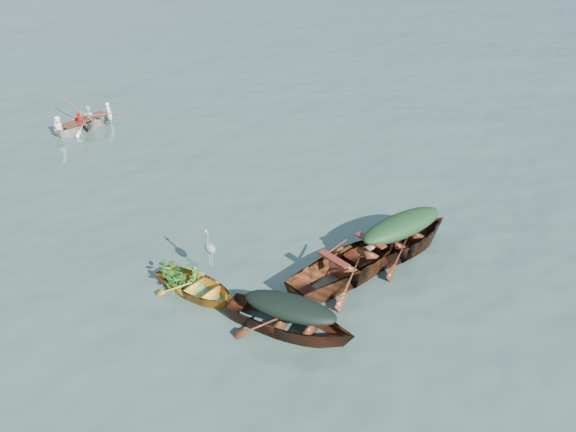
% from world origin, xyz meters
% --- Properties ---
extents(ground, '(140.00, 140.00, 0.00)m').
position_xyz_m(ground, '(0.00, 0.00, 0.00)').
color(ground, '#3A514A').
rests_on(ground, ground).
extents(yellow_dinghy, '(2.17, 3.10, 0.75)m').
position_xyz_m(yellow_dinghy, '(-3.58, 1.54, 0.00)').
color(yellow_dinghy, gold).
rests_on(yellow_dinghy, ground).
extents(dark_covered_boat, '(3.18, 3.94, 0.95)m').
position_xyz_m(dark_covered_boat, '(-2.53, -0.70, 0.00)').
color(dark_covered_boat, '#522A13').
rests_on(dark_covered_boat, ground).
extents(green_tarp_boat, '(4.91, 1.79, 1.15)m').
position_xyz_m(green_tarp_boat, '(1.52, 0.21, 0.00)').
color(green_tarp_boat, '#461810').
rests_on(green_tarp_boat, ground).
extents(open_wooden_boat, '(5.29, 2.17, 1.25)m').
position_xyz_m(open_wooden_boat, '(-0.18, 0.11, 0.00)').
color(open_wooden_boat, brown).
rests_on(open_wooden_boat, ground).
extents(rowed_boat, '(3.82, 2.46, 0.84)m').
position_xyz_m(rowed_boat, '(-2.54, 13.80, 0.00)').
color(rowed_boat, silver).
rests_on(rowed_boat, ground).
extents(dark_tarp_cover, '(1.75, 2.17, 0.40)m').
position_xyz_m(dark_tarp_cover, '(-2.53, -0.70, 0.67)').
color(dark_tarp_cover, black).
rests_on(dark_tarp_cover, dark_covered_boat).
extents(green_tarp_cover, '(2.70, 0.98, 0.52)m').
position_xyz_m(green_tarp_cover, '(1.52, 0.21, 0.84)').
color(green_tarp_cover, '#143217').
rests_on(green_tarp_cover, green_tarp_boat).
extents(thwart_benches, '(2.66, 1.24, 0.04)m').
position_xyz_m(thwart_benches, '(-0.18, 0.11, 0.64)').
color(thwart_benches, '#551C13').
rests_on(thwart_benches, open_wooden_boat).
extents(heron, '(0.40, 0.47, 0.92)m').
position_xyz_m(heron, '(-3.08, 1.79, 0.83)').
color(heron, gray).
rests_on(heron, yellow_dinghy).
extents(dinghy_weeds, '(0.97, 1.09, 0.60)m').
position_xyz_m(dinghy_weeds, '(-3.75, 2.07, 0.67)').
color(dinghy_weeds, '#29741E').
rests_on(dinghy_weeds, yellow_dinghy).
extents(rowers, '(2.76, 1.92, 0.76)m').
position_xyz_m(rowers, '(-2.54, 13.80, 0.80)').
color(rowers, white).
rests_on(rowers, rowed_boat).
extents(oars, '(1.57, 2.63, 0.06)m').
position_xyz_m(oars, '(-2.54, 13.80, 0.45)').
color(oars, brown).
rests_on(oars, rowed_boat).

